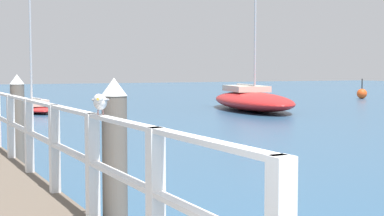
# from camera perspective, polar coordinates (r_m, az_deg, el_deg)

# --- Properties ---
(dock_piling_near) EXTENTS (0.29, 0.29, 1.91)m
(dock_piling_near) POSITION_cam_1_polar(r_m,az_deg,el_deg) (6.24, -8.00, -5.58)
(dock_piling_near) COLOR #6B6056
(dock_piling_near) RESTS_ON ground_plane
(dock_piling_far) EXTENTS (0.29, 0.29, 1.91)m
(dock_piling_far) POSITION_cam_1_polar(r_m,az_deg,el_deg) (11.80, -17.60, -1.25)
(dock_piling_far) COLOR #6B6056
(dock_piling_far) RESTS_ON ground_plane
(seagull_foreground) EXTENTS (0.25, 0.45, 0.21)m
(seagull_foreground) POSITION_cam_1_polar(r_m,az_deg,el_deg) (5.40, -9.48, 0.68)
(seagull_foreground) COLOR white
(seagull_foreground) RESTS_ON pier_railing
(boat_1) EXTENTS (5.22, 9.01, 10.47)m
(boat_1) POSITION_cam_1_polar(r_m,az_deg,el_deg) (27.78, 6.18, 0.85)
(boat_1) COLOR red
(boat_1) RESTS_ON ground_plane
(boat_4) EXTENTS (1.75, 4.23, 5.46)m
(boat_4) POSITION_cam_1_polar(r_m,az_deg,el_deg) (27.06, -16.10, 0.14)
(boat_4) COLOR red
(boat_4) RESTS_ON ground_plane
(channel_buoy) EXTENTS (0.70, 0.70, 1.40)m
(channel_buoy) POSITION_cam_1_polar(r_m,az_deg,el_deg) (40.37, 17.19, 1.44)
(channel_buoy) COLOR #E54C19
(channel_buoy) RESTS_ON ground_plane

